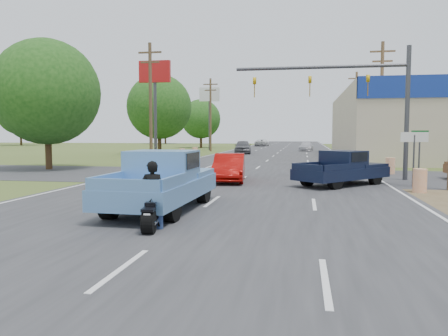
% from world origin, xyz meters
% --- Properties ---
extents(ground, '(200.00, 200.00, 0.00)m').
position_xyz_m(ground, '(0.00, 0.00, 0.00)').
color(ground, '#455522').
rests_on(ground, ground).
extents(main_road, '(15.00, 180.00, 0.02)m').
position_xyz_m(main_road, '(0.00, 40.00, 0.01)').
color(main_road, '#2D2D30').
rests_on(main_road, ground).
extents(cross_road, '(120.00, 10.00, 0.02)m').
position_xyz_m(cross_road, '(0.00, 18.00, 0.01)').
color(cross_road, '#2D2D30').
rests_on(cross_road, ground).
extents(utility_pole_2, '(2.00, 0.28, 10.00)m').
position_xyz_m(utility_pole_2, '(9.50, 31.00, 5.32)').
color(utility_pole_2, '#4C3823').
rests_on(utility_pole_2, ground).
extents(utility_pole_3, '(2.00, 0.28, 10.00)m').
position_xyz_m(utility_pole_3, '(9.50, 49.00, 5.32)').
color(utility_pole_3, '#4C3823').
rests_on(utility_pole_3, ground).
extents(utility_pole_5, '(2.00, 0.28, 10.00)m').
position_xyz_m(utility_pole_5, '(-9.50, 28.00, 5.32)').
color(utility_pole_5, '#4C3823').
rests_on(utility_pole_5, ground).
extents(utility_pole_6, '(2.00, 0.28, 10.00)m').
position_xyz_m(utility_pole_6, '(-9.50, 52.00, 5.32)').
color(utility_pole_6, '#4C3823').
rests_on(utility_pole_6, ground).
extents(tree_0, '(7.14, 7.14, 8.84)m').
position_xyz_m(tree_0, '(-14.00, 20.00, 5.26)').
color(tree_0, '#422D19').
rests_on(tree_0, ground).
extents(tree_1, '(7.56, 7.56, 9.36)m').
position_xyz_m(tree_1, '(-13.50, 42.00, 5.57)').
color(tree_1, '#422D19').
rests_on(tree_1, ground).
extents(tree_2, '(6.72, 6.72, 8.32)m').
position_xyz_m(tree_2, '(-14.20, 66.00, 4.95)').
color(tree_2, '#422D19').
rests_on(tree_2, ground).
extents(tree_4, '(9.24, 9.24, 11.44)m').
position_xyz_m(tree_4, '(-55.00, 75.00, 6.82)').
color(tree_4, '#422D19').
rests_on(tree_4, ground).
extents(tree_5, '(7.98, 7.98, 9.88)m').
position_xyz_m(tree_5, '(30.00, 95.00, 5.88)').
color(tree_5, '#422D19').
rests_on(tree_5, ground).
extents(tree_6, '(8.82, 8.82, 10.92)m').
position_xyz_m(tree_6, '(-30.00, 95.00, 6.51)').
color(tree_6, '#422D19').
rests_on(tree_6, ground).
extents(barrel_0, '(0.56, 0.56, 1.00)m').
position_xyz_m(barrel_0, '(8.00, 12.00, 0.50)').
color(barrel_0, orange).
rests_on(barrel_0, ground).
extents(barrel_1, '(0.56, 0.56, 1.00)m').
position_xyz_m(barrel_1, '(8.40, 20.50, 0.50)').
color(barrel_1, orange).
rests_on(barrel_1, ground).
extents(barrel_2, '(0.56, 0.56, 1.00)m').
position_xyz_m(barrel_2, '(-8.50, 34.00, 0.50)').
color(barrel_2, orange).
rests_on(barrel_2, ground).
extents(barrel_3, '(0.56, 0.56, 1.00)m').
position_xyz_m(barrel_3, '(-8.20, 38.00, 0.50)').
color(barrel_3, orange).
rests_on(barrel_3, ground).
extents(pole_sign_left_near, '(3.00, 0.35, 9.20)m').
position_xyz_m(pole_sign_left_near, '(-10.50, 32.00, 7.17)').
color(pole_sign_left_near, '#3F3F44').
rests_on(pole_sign_left_near, ground).
extents(pole_sign_left_far, '(3.00, 0.35, 9.20)m').
position_xyz_m(pole_sign_left_far, '(-10.50, 56.00, 7.17)').
color(pole_sign_left_far, '#3F3F44').
rests_on(pole_sign_left_far, ground).
extents(lane_sign, '(1.20, 0.08, 2.52)m').
position_xyz_m(lane_sign, '(8.20, 14.00, 1.90)').
color(lane_sign, '#3F3F44').
rests_on(lane_sign, ground).
extents(street_name_sign, '(0.80, 0.08, 2.61)m').
position_xyz_m(street_name_sign, '(8.80, 15.50, 1.61)').
color(street_name_sign, '#3F3F44').
rests_on(street_name_sign, ground).
extents(signal_mast, '(9.12, 0.40, 7.00)m').
position_xyz_m(signal_mast, '(5.82, 17.00, 4.80)').
color(signal_mast, '#3F3F44').
rests_on(signal_mast, ground).
extents(red_convertible, '(1.98, 4.45, 1.42)m').
position_xyz_m(red_convertible, '(-0.50, 14.65, 0.71)').
color(red_convertible, '#9A0A07').
rests_on(red_convertible, ground).
extents(motorcycle, '(0.66, 1.91, 0.97)m').
position_xyz_m(motorcycle, '(-0.56, 3.26, 0.43)').
color(motorcycle, black).
rests_on(motorcycle, ground).
extents(rider, '(0.66, 0.49, 1.67)m').
position_xyz_m(rider, '(-0.57, 3.29, 0.84)').
color(rider, black).
rests_on(rider, ground).
extents(blue_pickup, '(2.40, 5.85, 1.92)m').
position_xyz_m(blue_pickup, '(-1.25, 6.18, 0.97)').
color(blue_pickup, black).
rests_on(blue_pickup, ground).
extents(navy_pickup, '(4.78, 4.99, 1.66)m').
position_xyz_m(navy_pickup, '(5.09, 14.05, 0.84)').
color(navy_pickup, black).
rests_on(navy_pickup, ground).
extents(distant_car_grey, '(2.53, 5.08, 1.66)m').
position_xyz_m(distant_car_grey, '(-4.09, 45.44, 0.83)').
color(distant_car_grey, '#57585C').
rests_on(distant_car_grey, ground).
extents(distant_car_silver, '(2.21, 4.47, 1.25)m').
position_xyz_m(distant_car_silver, '(3.58, 55.53, 0.62)').
color(distant_car_silver, silver).
rests_on(distant_car_silver, ground).
extents(distant_car_white, '(2.68, 5.04, 1.35)m').
position_xyz_m(distant_car_white, '(-4.75, 77.58, 0.67)').
color(distant_car_white, silver).
rests_on(distant_car_white, ground).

